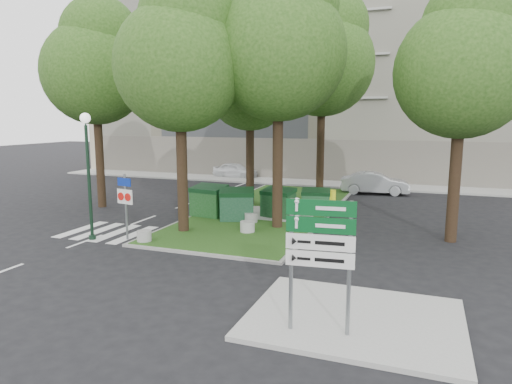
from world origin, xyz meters
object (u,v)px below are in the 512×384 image
at_px(dumpster_a, 209,201).
at_px(bollard_right, 247,227).
at_px(dumpster_c, 278,203).
at_px(litter_bin, 332,197).
at_px(tree_street_left, 96,62).
at_px(car_white, 235,170).
at_px(traffic_sign_pole, 126,198).
at_px(tree_median_mid, 252,76).
at_px(tree_median_near_left, 182,54).
at_px(dumpster_d, 316,202).
at_px(bollard_mid, 251,217).
at_px(tree_median_near_right, 281,39).
at_px(tree_median_far, 324,54).
at_px(street_lamp, 88,161).
at_px(directional_sign, 320,245).
at_px(dumpster_b, 237,205).
at_px(car_silver, 375,183).
at_px(tree_street_right, 466,58).

relative_size(dumpster_a, bollard_right, 2.92).
height_order(dumpster_c, litter_bin, dumpster_c).
height_order(tree_street_left, car_white, tree_street_left).
bearing_deg(traffic_sign_pole, tree_median_mid, 85.53).
height_order(tree_median_near_left, dumpster_d, tree_median_near_left).
bearing_deg(bollard_mid, tree_street_left, 172.97).
bearing_deg(tree_median_near_right, dumpster_a, 166.20).
bearing_deg(tree_median_far, dumpster_d, -81.03).
bearing_deg(tree_street_left, dumpster_c, 2.45).
bearing_deg(tree_street_left, street_lamp, -55.16).
bearing_deg(tree_median_near_left, tree_median_mid, 85.60).
height_order(dumpster_a, dumpster_d, dumpster_a).
relative_size(tree_median_near_left, directional_sign, 3.53).
xyz_separation_m(dumpster_c, car_white, (-7.74, 13.02, -0.17)).
bearing_deg(directional_sign, dumpster_d, 96.94).
distance_m(tree_street_left, bollard_right, 12.34).
height_order(tree_median_near_left, tree_median_far, tree_median_far).
distance_m(tree_street_left, litter_bin, 14.36).
bearing_deg(bollard_mid, dumpster_b, 163.89).
bearing_deg(bollard_mid, tree_median_far, 76.73).
height_order(tree_median_far, car_white, tree_median_far).
height_order(tree_median_far, bollard_right, tree_median_far).
distance_m(tree_median_mid, car_silver, 10.76).
bearing_deg(bollard_right, dumpster_d, 66.44).
xyz_separation_m(tree_street_left, bollard_right, (9.52, -2.84, -7.31)).
height_order(litter_bin, car_silver, car_silver).
bearing_deg(street_lamp, tree_median_mid, 68.08).
distance_m(tree_street_left, traffic_sign_pole, 9.54).
height_order(dumpster_c, car_white, dumpster_c).
distance_m(dumpster_b, street_lamp, 6.84).
distance_m(tree_median_near_left, dumpster_a, 7.12).
height_order(tree_median_near_right, dumpster_b, tree_median_near_right).
bearing_deg(directional_sign, dumpster_a, 120.86).
relative_size(dumpster_d, car_white, 0.42).
distance_m(tree_street_right, bollard_right, 10.55).
xyz_separation_m(tree_median_far, car_white, (-8.61, 7.44, -7.70)).
relative_size(tree_median_far, bollard_mid, 20.22).
relative_size(tree_street_left, dumpster_a, 6.18).
relative_size(tree_street_right, car_silver, 2.38).
bearing_deg(street_lamp, dumpster_d, 44.21).
bearing_deg(dumpster_d, tree_median_near_right, -117.60).
bearing_deg(car_silver, tree_median_near_left, 147.55).
xyz_separation_m(tree_median_mid, dumpster_b, (0.72, -3.88, -6.15)).
bearing_deg(tree_median_mid, bollard_right, -70.91).
bearing_deg(car_silver, bollard_right, 156.34).
bearing_deg(dumpster_c, car_white, 132.46).
bearing_deg(bollard_mid, traffic_sign_pole, -132.02).
height_order(bollard_right, car_silver, car_silver).
bearing_deg(car_white, bollard_right, -150.37).
bearing_deg(bollard_right, car_silver, 72.49).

